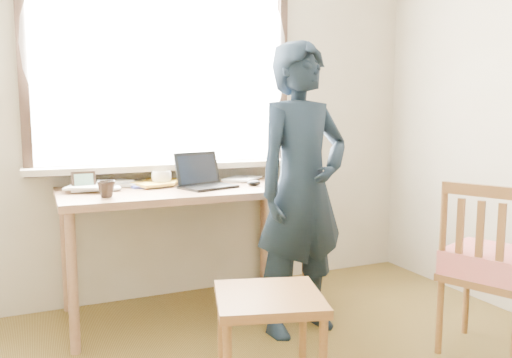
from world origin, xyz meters
name	(u,v)px	position (x,y,z in m)	size (l,w,h in m)	color
room_shell	(329,15)	(-0.02, 0.20, 1.64)	(3.52, 4.02, 2.61)	#B2A78F
desk	(184,201)	(-0.18, 1.63, 0.73)	(1.53, 0.76, 0.82)	#896244
laptop	(204,179)	(-0.06, 1.59, 0.87)	(0.39, 0.35, 0.22)	black
mug_white	(162,178)	(-0.29, 1.76, 0.87)	(0.13, 0.13, 0.10)	white
mug_dark	(106,189)	(-0.68, 1.44, 0.86)	(0.10, 0.10, 0.09)	black
mouse	(254,183)	(0.26, 1.53, 0.84)	(0.09, 0.06, 0.04)	black
desk_clutter	(135,183)	(-0.45, 1.84, 0.84)	(0.87, 0.46, 0.04)	navy
book_a	(118,184)	(-0.55, 1.86, 0.83)	(0.21, 0.28, 0.03)	white
book_b	(229,178)	(0.22, 1.89, 0.83)	(0.20, 0.27, 0.02)	white
picture_frame	(84,182)	(-0.78, 1.73, 0.87)	(0.14, 0.02, 0.11)	black
work_chair	(269,310)	(-0.11, 0.52, 0.40)	(0.57, 0.56, 0.48)	brown
side_chair	(490,265)	(1.12, 0.40, 0.49)	(0.54, 0.56, 0.93)	brown
person	(302,189)	(0.37, 1.09, 0.85)	(0.62, 0.40, 1.69)	black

